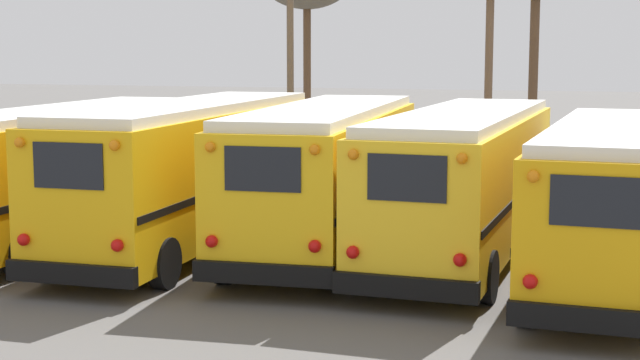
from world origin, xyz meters
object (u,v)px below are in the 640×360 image
at_px(school_bus_0, 66,168).
at_px(school_bus_4, 613,196).
at_px(school_bus_2, 327,171).
at_px(utility_pole, 290,31).
at_px(school_bus_1, 191,168).
at_px(school_bus_3, 465,178).

distance_m(school_bus_0, school_bus_4, 11.95).
height_order(school_bus_2, utility_pole, utility_pole).
xyz_separation_m(school_bus_1, school_bus_4, (8.94, -1.06, -0.08)).
distance_m(school_bus_2, school_bus_4, 6.15).
bearing_deg(school_bus_3, utility_pole, 122.51).
xyz_separation_m(school_bus_3, utility_pole, (-7.96, 12.49, 3.24)).
distance_m(school_bus_1, school_bus_2, 3.02).
xyz_separation_m(school_bus_2, school_bus_3, (2.98, 0.05, -0.05)).
relative_size(school_bus_1, utility_pole, 1.12).
height_order(school_bus_1, school_bus_2, school_bus_1).
bearing_deg(school_bus_1, school_bus_0, -174.89).
height_order(school_bus_3, utility_pole, utility_pole).
bearing_deg(school_bus_4, school_bus_3, 151.94).
bearing_deg(school_bus_0, school_bus_4, -3.79).
relative_size(school_bus_1, school_bus_3, 1.03).
distance_m(school_bus_2, utility_pole, 13.87).
relative_size(school_bus_4, utility_pole, 1.02).
bearing_deg(school_bus_1, school_bus_2, 9.17).
distance_m(school_bus_0, school_bus_2, 6.01).
relative_size(school_bus_0, school_bus_3, 0.97).
xyz_separation_m(school_bus_1, school_bus_3, (5.96, 0.53, -0.06)).
height_order(school_bus_0, school_bus_3, school_bus_3).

